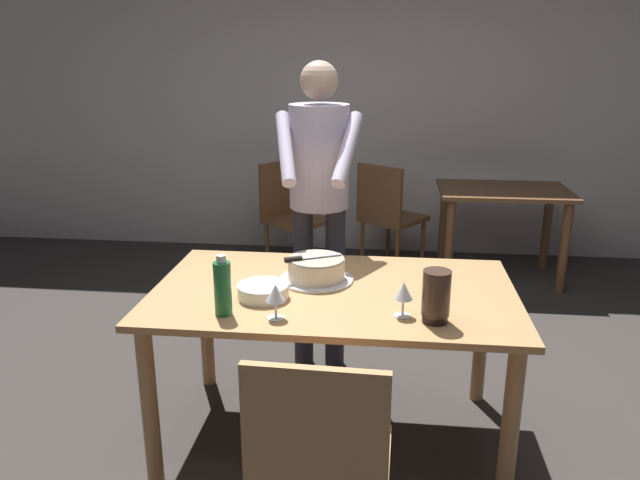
# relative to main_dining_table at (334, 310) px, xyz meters

# --- Properties ---
(ground_plane) EXTENTS (14.00, 14.00, 0.00)m
(ground_plane) POSITION_rel_main_dining_table_xyz_m (0.00, 0.00, -0.65)
(ground_plane) COLOR #383330
(back_wall) EXTENTS (10.00, 0.12, 2.70)m
(back_wall) POSITION_rel_main_dining_table_xyz_m (0.00, 2.98, 0.70)
(back_wall) COLOR silver
(back_wall) RESTS_ON ground_plane
(main_dining_table) EXTENTS (1.60, 0.96, 0.75)m
(main_dining_table) POSITION_rel_main_dining_table_xyz_m (0.00, 0.00, 0.00)
(main_dining_table) COLOR tan
(main_dining_table) RESTS_ON ground_plane
(cake_on_platter) EXTENTS (0.34, 0.34, 0.11)m
(cake_on_platter) POSITION_rel_main_dining_table_xyz_m (-0.09, 0.10, 0.15)
(cake_on_platter) COLOR silver
(cake_on_platter) RESTS_ON main_dining_table
(cake_knife) EXTENTS (0.25, 0.14, 0.02)m
(cake_knife) POSITION_rel_main_dining_table_xyz_m (-0.15, 0.06, 0.22)
(cake_knife) COLOR silver
(cake_knife) RESTS_ON cake_on_platter
(plate_stack) EXTENTS (0.22, 0.22, 0.06)m
(plate_stack) POSITION_rel_main_dining_table_xyz_m (-0.29, -0.13, 0.13)
(plate_stack) COLOR white
(plate_stack) RESTS_ON main_dining_table
(wine_glass_near) EXTENTS (0.08, 0.08, 0.14)m
(wine_glass_near) POSITION_rel_main_dining_table_xyz_m (-0.20, -0.34, 0.21)
(wine_glass_near) COLOR silver
(wine_glass_near) RESTS_ON main_dining_table
(wine_glass_far) EXTENTS (0.08, 0.08, 0.14)m
(wine_glass_far) POSITION_rel_main_dining_table_xyz_m (0.30, -0.26, 0.21)
(wine_glass_far) COLOR silver
(wine_glass_far) RESTS_ON main_dining_table
(water_bottle) EXTENTS (0.07, 0.07, 0.25)m
(water_bottle) POSITION_rel_main_dining_table_xyz_m (-0.41, -0.32, 0.22)
(water_bottle) COLOR #1E6B38
(water_bottle) RESTS_ON main_dining_table
(hurricane_lamp) EXTENTS (0.11, 0.11, 0.21)m
(hurricane_lamp) POSITION_rel_main_dining_table_xyz_m (0.42, -0.30, 0.21)
(hurricane_lamp) COLOR black
(hurricane_lamp) RESTS_ON main_dining_table
(person_cutting_cake) EXTENTS (0.47, 0.56, 1.72)m
(person_cutting_cake) POSITION_rel_main_dining_table_xyz_m (-0.14, 0.69, 0.43)
(person_cutting_cake) COLOR #2D2D38
(person_cutting_cake) RESTS_ON ground_plane
(chair_near_side) EXTENTS (0.45, 0.45, 0.90)m
(chair_near_side) POSITION_rel_main_dining_table_xyz_m (0.04, -0.86, -0.16)
(chair_near_side) COLOR tan
(chair_near_side) RESTS_ON ground_plane
(background_table) EXTENTS (1.00, 0.70, 0.74)m
(background_table) POSITION_rel_main_dining_table_xyz_m (1.13, 2.28, -0.07)
(background_table) COLOR brown
(background_table) RESTS_ON ground_plane
(background_chair_0) EXTENTS (0.62, 0.62, 0.90)m
(background_chair_0) POSITION_rel_main_dining_table_xyz_m (-0.57, 2.34, -0.16)
(background_chair_0) COLOR brown
(background_chair_0) RESTS_ON ground_plane
(background_chair_1) EXTENTS (0.62, 0.62, 0.90)m
(background_chair_1) POSITION_rel_main_dining_table_xyz_m (0.23, 2.39, -0.16)
(background_chair_1) COLOR brown
(background_chair_1) RESTS_ON ground_plane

